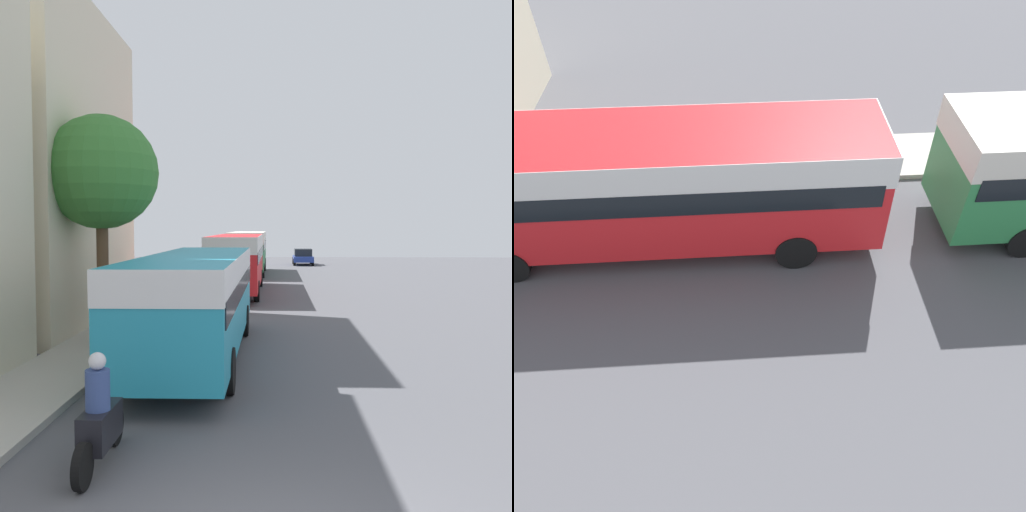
{
  "view_description": "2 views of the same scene",
  "coord_description": "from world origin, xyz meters",
  "views": [
    {
      "loc": [
        0.05,
        -5.59,
        3.58
      ],
      "look_at": [
        -1.0,
        26.5,
        1.88
      ],
      "focal_mm": 40.0,
      "sensor_mm": 36.0,
      "label": 1
    },
    {
      "loc": [
        7.51,
        26.71,
        8.86
      ],
      "look_at": [
        -0.34,
        27.24,
        0.81
      ],
      "focal_mm": 35.0,
      "sensor_mm": 36.0,
      "label": 2
    }
  ],
  "objects": [
    {
      "name": "pedestrian_walking_away",
      "position": [
        -4.39,
        10.32,
        1.07
      ],
      "size": [
        0.33,
        0.33,
        1.77
      ],
      "color": "#232838",
      "rests_on": "sidewalk"
    },
    {
      "name": "motorcycle_behind_lead",
      "position": [
        -2.54,
        2.63,
        0.68
      ],
      "size": [
        0.38,
        2.24,
        1.73
      ],
      "color": "black",
      "rests_on": "ground_plane"
    },
    {
      "name": "bus_third_in_line",
      "position": [
        -1.91,
        36.68,
        2.03
      ],
      "size": [
        2.54,
        10.24,
        3.13
      ],
      "color": "#2D8447",
      "rests_on": "ground_plane"
    },
    {
      "name": "bus_following",
      "position": [
        -1.91,
        24.54,
        2.0
      ],
      "size": [
        2.5,
        10.85,
        3.09
      ],
      "color": "red",
      "rests_on": "ground_plane"
    },
    {
      "name": "bus_lead",
      "position": [
        -2.04,
        9.57,
        1.84
      ],
      "size": [
        2.49,
        10.48,
        2.81
      ],
      "color": "teal",
      "rests_on": "ground_plane"
    },
    {
      "name": "car_crossing",
      "position": [
        2.67,
        46.96,
        0.77
      ],
      "size": [
        1.86,
        4.01,
        1.49
      ],
      "rotation": [
        0.0,
        0.0,
        3.14
      ],
      "color": "navy",
      "rests_on": "ground_plane"
    },
    {
      "name": "building_midblock",
      "position": [
        -8.83,
        14.77,
        5.63
      ],
      "size": [
        5.27,
        9.57,
        11.25
      ],
      "color": "beige",
      "rests_on": "ground_plane"
    },
    {
      "name": "pedestrian_near_curb",
      "position": [
        -5.27,
        18.55,
        1.03
      ],
      "size": [
        0.34,
        0.34,
        1.71
      ],
      "color": "#232838",
      "rests_on": "sidewalk"
    },
    {
      "name": "street_tree",
      "position": [
        -5.21,
        11.64,
        5.17
      ],
      "size": [
        3.46,
        3.46,
        6.79
      ],
      "color": "brown",
      "rests_on": "sidewalk"
    }
  ]
}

